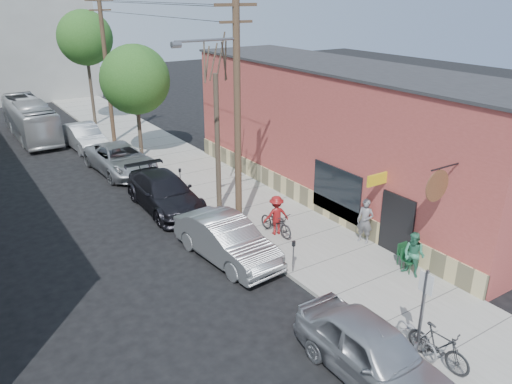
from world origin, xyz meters
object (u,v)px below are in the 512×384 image
parking_meter_near (293,251)px  parking_meter_far (180,176)px  patio_chair_b (406,255)px  car_4 (84,137)px  patron_green (414,255)px  parked_bike_b (417,336)px  bus (30,119)px  tree_leafy_mid (135,80)px  patio_chair_a (410,260)px  car_3 (120,159)px  car_1 (227,240)px  cyclist (276,215)px  parked_bike_a (439,346)px  tree_leafy_far (85,38)px  patron_grey (365,221)px  car_0 (373,352)px  sign_post (423,306)px  utility_pole_near (236,110)px  tree_bare (218,145)px

parking_meter_near → parking_meter_far: bearing=90.0°
patio_chair_b → car_4: 23.26m
patron_green → parked_bike_b: 4.21m
parking_meter_far → bus: (-4.27, 15.90, 0.37)m
patio_chair_b → tree_leafy_mid: bearing=103.4°
patio_chair_a → patron_green: 0.52m
patron_green → car_3: 17.91m
patio_chair_b → car_1: bearing=143.7°
cyclist → parked_bike_a: 9.09m
parking_meter_far → car_4: car_4 is taller
tree_leafy_far → patron_grey: size_ratio=4.51×
parking_meter_near → patio_chair_a: size_ratio=1.41×
patron_grey → car_1: bearing=-132.2°
tree_leafy_far → patron_grey: 26.94m
parked_bike_b → car_0: size_ratio=0.34×
parked_bike_b → car_3: car_3 is taller
parked_bike_a → bus: bus is taller
parking_meter_far → tree_leafy_mid: bearing=85.5°
sign_post → car_0: size_ratio=0.56×
car_4 → bus: (-2.38, 4.97, 0.52)m
patio_chair_b → patron_grey: (0.10, 2.29, 0.51)m
tree_leafy_mid → patron_green: size_ratio=4.03×
parking_meter_far → patio_chair_a: 12.51m
car_3 → car_4: 5.96m
car_0 → car_1: bearing=89.9°
utility_pole_near → patron_grey: 6.90m
patron_green → car_0: 5.67m
parking_meter_far → tree_bare: tree_bare is taller
patron_green → parked_bike_b: patron_green is taller
patio_chair_b → parking_meter_far: bearing=111.5°
cyclist → car_3: 12.04m
parked_bike_b → car_0: car_0 is taller
parked_bike_b → bus: (-4.61, 30.95, 0.76)m
sign_post → tree_leafy_mid: (0.45, 22.18, 3.09)m
bus → parking_meter_near: bearing=-80.5°
parked_bike_b → patio_chair_a: bearing=53.1°
tree_bare → patron_green: size_ratio=3.75×
patron_green → patio_chair_b: bearing=138.8°
parking_meter_far → patron_grey: size_ratio=0.66×
cyclist → car_1: bearing=25.5°
tree_leafy_far → car_4: tree_leafy_far is taller
tree_bare → patron_green: 9.87m
bus → utility_pole_near: bearing=-78.4°
parking_meter_far → tree_leafy_mid: size_ratio=0.18×
car_4 → tree_leafy_far: bearing=64.7°
patio_chair_a → car_4: car_4 is taller
patron_green → tree_leafy_far: bearing=173.8°
tree_leafy_far → patio_chair_a: size_ratio=9.70×
tree_bare → bus: bearing=104.2°
sign_post → car_3: (-1.55, 20.25, -1.02)m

